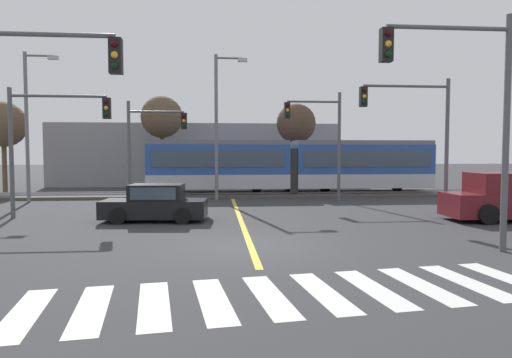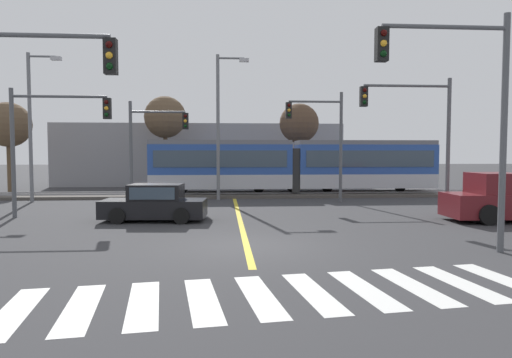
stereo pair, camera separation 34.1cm
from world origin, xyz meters
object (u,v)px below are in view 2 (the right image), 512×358
Objects in this scene: light_rail_tram at (293,164)px; traffic_light_mid_left at (49,130)px; sedan_crossing at (155,204)px; traffic_light_near_left at (20,102)px; traffic_light_far_right at (323,131)px; traffic_light_far_left at (151,138)px; pickup_truck at (510,201)px; street_lamp_west at (33,118)px; traffic_light_mid_right at (419,123)px; bare_tree_far_west at (8,125)px; bare_tree_east at (299,124)px; street_lamp_centre at (221,119)px; bare_tree_west at (165,118)px; traffic_light_near_right at (463,96)px.

traffic_light_mid_left reaches higher than light_rail_tram.
traffic_light_near_left is (-2.30, -6.87, 3.37)m from sedan_crossing.
traffic_light_mid_left is at bearing 105.99° from traffic_light_near_left.
traffic_light_mid_left is at bearing -158.25° from traffic_light_far_right.
traffic_light_far_left is at bearing 85.10° from traffic_light_near_left.
pickup_truck is at bearing -52.09° from traffic_light_far_right.
traffic_light_far_right is at bearing -4.31° from street_lamp_west.
light_rail_tram is at bearing 10.74° from street_lamp_west.
traffic_light_mid_right is 27.41m from bare_tree_far_west.
sedan_crossing is 0.78× the size of traffic_light_mid_left.
traffic_light_mid_left reaches higher than sedan_crossing.
traffic_light_mid_left is at bearing 163.31° from sedan_crossing.
traffic_light_near_left reaches higher than pickup_truck.
bare_tree_far_west is at bearing -177.71° from bare_tree_east.
street_lamp_centre is (3.83, 1.52, 1.18)m from traffic_light_far_left.
traffic_light_mid_right is 1.01× the size of traffic_light_near_left.
bare_tree_west is at bearing 53.99° from street_lamp_west.
traffic_light_far_right reaches higher than pickup_truck.
sedan_crossing is 12.12m from traffic_light_near_right.
pickup_truck is (7.09, -11.92, -1.21)m from light_rail_tram.
street_lamp_west reaches higher than traffic_light_far_left.
bare_tree_far_west is at bearing 144.65° from traffic_light_far_left.
bare_tree_east is (0.12, 8.82, 0.96)m from traffic_light_far_right.
traffic_light_mid_left is at bearing -142.23° from light_rail_tram.
traffic_light_far_left is (-15.65, 7.85, 2.80)m from pickup_truck.
traffic_light_far_right is (-3.29, 5.19, -0.13)m from traffic_light_mid_right.
light_rail_tram is 5.64m from bare_tree_east.
traffic_light_mid_right is 0.73× the size of street_lamp_centre.
traffic_light_near_left is at bearing -108.33° from street_lamp_centre.
traffic_light_far_left is at bearing -137.98° from bare_tree_east.
street_lamp_west is 1.29× the size of bare_tree_east.
street_lamp_centre reaches higher than sedan_crossing.
traffic_light_near_right is 16.38m from street_lamp_centre.
bare_tree_far_west is 0.98× the size of bare_tree_east.
street_lamp_centre is (-11.82, 9.37, 3.97)m from pickup_truck.
bare_tree_far_west reaches higher than traffic_light_near_left.
pickup_truck is (14.52, -1.15, 0.14)m from sedan_crossing.
traffic_light_mid_right is 16.41m from traffic_light_mid_left.
bare_tree_west is (-10.97, 23.28, 1.13)m from traffic_light_near_right.
pickup_truck is 0.88× the size of traffic_light_far_right.
traffic_light_near_right is at bearing -83.60° from light_rail_tram.
sedan_crossing is at bearing 71.52° from traffic_light_near_left.
traffic_light_far_right is 0.87× the size of bare_tree_west.
traffic_light_mid_right reaches higher than pickup_truck.
traffic_light_far_right is 14.18m from bare_tree_west.
pickup_truck is 0.89× the size of traffic_light_near_left.
street_lamp_centre is at bearing -151.60° from light_rail_tram.
street_lamp_west reaches higher than traffic_light_mid_left.
traffic_light_mid_left is (-16.41, -0.04, -0.40)m from traffic_light_mid_right.
traffic_light_mid_right is (4.31, -9.33, 2.11)m from light_rail_tram.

